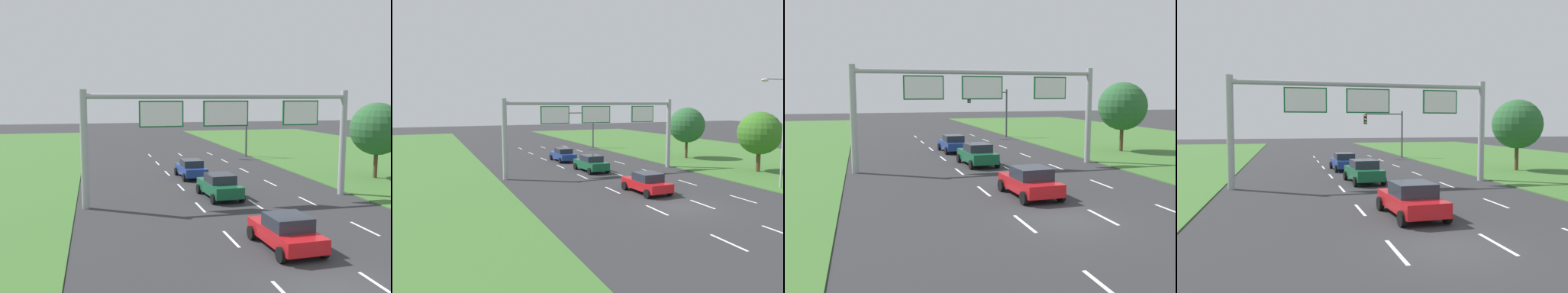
% 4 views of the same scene
% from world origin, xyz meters
% --- Properties ---
extents(ground_plane, '(200.00, 200.00, 0.00)m').
position_xyz_m(ground_plane, '(0.00, 0.00, 0.00)').
color(ground_plane, '#2D2D30').
extents(grass_verge_right, '(24.00, 120.00, 0.06)m').
position_xyz_m(grass_verge_right, '(21.00, 10.00, 0.03)').
color(grass_verge_right, '#3D6B2D').
rests_on(grass_verge_right, ground_plane).
extents(lane_dashes_inner_left, '(0.14, 56.40, 0.01)m').
position_xyz_m(lane_dashes_inner_left, '(-1.75, 9.00, 0.00)').
color(lane_dashes_inner_left, white).
rests_on(lane_dashes_inner_left, ground_plane).
extents(lane_dashes_inner_right, '(0.14, 56.40, 0.01)m').
position_xyz_m(lane_dashes_inner_right, '(1.75, 9.00, 0.00)').
color(lane_dashes_inner_right, white).
rests_on(lane_dashes_inner_right, ground_plane).
extents(lane_dashes_slip, '(0.14, 56.40, 0.01)m').
position_xyz_m(lane_dashes_slip, '(5.25, 9.00, 0.00)').
color(lane_dashes_slip, white).
rests_on(lane_dashes_slip, ground_plane).
extents(car_near_red, '(2.15, 4.10, 1.52)m').
position_xyz_m(car_near_red, '(-0.19, 21.54, 0.77)').
color(car_near_red, navy).
rests_on(car_near_red, ground_plane).
extents(car_lead_silver, '(2.30, 4.15, 1.52)m').
position_xyz_m(car_lead_silver, '(0.18, 4.24, 0.76)').
color(car_lead_silver, red).
rests_on(car_lead_silver, ground_plane).
extents(car_mid_lane, '(2.31, 4.32, 1.59)m').
position_xyz_m(car_mid_lane, '(0.08, 14.16, 0.80)').
color(car_mid_lane, '#145633').
rests_on(car_mid_lane, ground_plane).
extents(sign_gantry, '(17.24, 0.44, 7.00)m').
position_xyz_m(sign_gantry, '(0.11, 13.30, 4.93)').
color(sign_gantry, '#9EA0A5').
rests_on(sign_gantry, ground_plane).
extents(traffic_light_mast, '(4.76, 0.49, 5.60)m').
position_xyz_m(traffic_light_mast, '(6.58, 32.57, 3.87)').
color(traffic_light_mast, '#47494F').
rests_on(traffic_light_mast, ground_plane).
extents(street_lamp, '(2.61, 0.32, 8.50)m').
position_xyz_m(street_lamp, '(10.14, 1.40, 5.08)').
color(street_lamp, '#9EA0A5').
rests_on(street_lamp, ground_plane).
extents(roadside_tree_mid, '(4.09, 4.09, 5.81)m').
position_xyz_m(roadside_tree_mid, '(14.68, 7.45, 3.76)').
color(roadside_tree_mid, '#513823').
rests_on(roadside_tree_mid, ground_plane).
extents(roadside_tree_far, '(4.21, 4.21, 6.14)m').
position_xyz_m(roadside_tree_far, '(14.25, 17.83, 4.02)').
color(roadside_tree_far, '#513823').
rests_on(roadside_tree_far, ground_plane).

